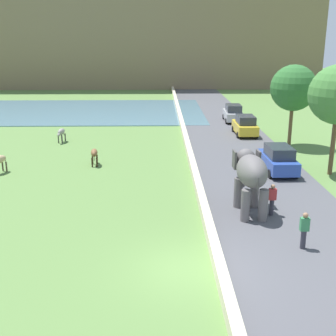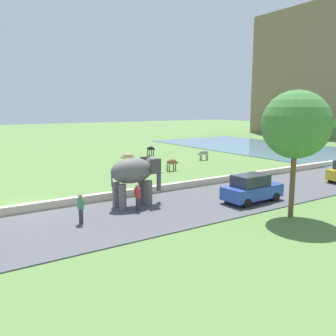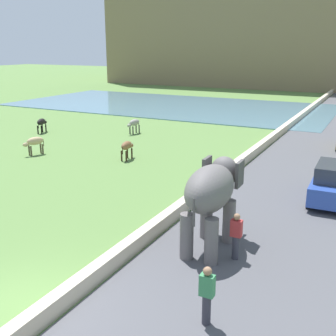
# 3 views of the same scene
# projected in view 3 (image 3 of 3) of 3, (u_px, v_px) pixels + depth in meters

# --- Properties ---
(ground_plane) EXTENTS (220.00, 220.00, 0.00)m
(ground_plane) POSITION_uv_depth(u_px,v_px,m) (18.00, 304.00, 11.33)
(ground_plane) COLOR #567A3D
(road_surface) EXTENTS (7.00, 120.00, 0.06)m
(road_surface) POSITION_uv_depth(u_px,v_px,m) (321.00, 157.00, 26.19)
(road_surface) COLOR #4C4C51
(road_surface) RESTS_ON ground
(barrier_wall) EXTENTS (0.40, 110.00, 0.54)m
(barrier_wall) POSITION_uv_depth(u_px,v_px,m) (252.00, 153.00, 26.08)
(barrier_wall) COLOR beige
(barrier_wall) RESTS_ON ground
(lake) EXTENTS (36.00, 18.00, 0.08)m
(lake) POSITION_uv_depth(u_px,v_px,m) (169.00, 105.00, 48.53)
(lake) COLOR slate
(lake) RESTS_ON ground
(hill_distant) EXTENTS (64.00, 28.00, 26.07)m
(hill_distant) POSITION_uv_depth(u_px,v_px,m) (306.00, 7.00, 71.84)
(hill_distant) COLOR #7F6B4C
(hill_distant) RESTS_ON ground
(elephant) EXTENTS (1.46, 3.47, 2.99)m
(elephant) POSITION_uv_depth(u_px,v_px,m) (212.00, 192.00, 13.89)
(elephant) COLOR #605B5B
(elephant) RESTS_ON ground
(person_beside_elephant) EXTENTS (0.36, 0.22, 1.63)m
(person_beside_elephant) POSITION_uv_depth(u_px,v_px,m) (236.00, 236.00, 13.40)
(person_beside_elephant) COLOR #33333D
(person_beside_elephant) RESTS_ON ground
(person_trailing) EXTENTS (0.36, 0.22, 1.63)m
(person_trailing) POSITION_uv_depth(u_px,v_px,m) (207.00, 295.00, 10.23)
(person_trailing) COLOR #33333D
(person_trailing) RESTS_ON ground
(car_blue) EXTENTS (1.87, 4.04, 1.80)m
(car_blue) POSITION_uv_depth(u_px,v_px,m) (333.00, 183.00, 18.43)
(car_blue) COLOR #2D4CA8
(car_blue) RESTS_ON ground
(cow_tan) EXTENTS (0.83, 1.41, 1.15)m
(cow_tan) POSITION_uv_depth(u_px,v_px,m) (34.00, 142.00, 26.49)
(cow_tan) COLOR tan
(cow_tan) RESTS_ON ground
(cow_grey) EXTENTS (0.58, 1.42, 1.15)m
(cow_grey) POSITION_uv_depth(u_px,v_px,m) (134.00, 123.00, 32.80)
(cow_grey) COLOR gray
(cow_grey) RESTS_ON ground
(cow_brown) EXTENTS (0.56, 1.41, 1.15)m
(cow_brown) POSITION_uv_depth(u_px,v_px,m) (127.00, 146.00, 25.38)
(cow_brown) COLOR brown
(cow_brown) RESTS_ON ground
(cow_black) EXTENTS (0.75, 1.42, 1.15)m
(cow_black) POSITION_uv_depth(u_px,v_px,m) (42.00, 122.00, 33.16)
(cow_black) COLOR black
(cow_black) RESTS_ON ground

